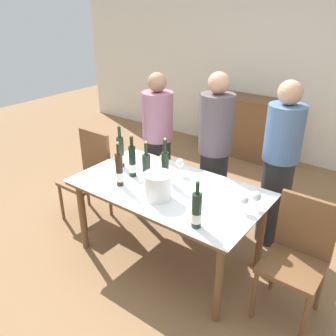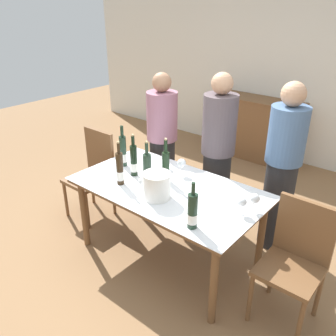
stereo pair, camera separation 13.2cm
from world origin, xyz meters
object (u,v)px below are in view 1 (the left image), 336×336
Objects in this scene: wine_bottle_1 at (197,211)px; chair_right_end at (298,251)px; wine_bottle_4 at (121,152)px; chair_left_end at (90,171)px; wine_glass_4 at (244,201)px; wine_glass_3 at (256,197)px; sideboard_cabinet at (245,127)px; wine_glass_1 at (143,182)px; person_guest_left at (215,153)px; wine_bottle_3 at (119,170)px; dining_table at (168,194)px; ice_bucket at (158,185)px; wine_glass_2 at (180,163)px; wine_bottle_2 at (132,162)px; person_host at (158,144)px; wine_bottle_5 at (146,169)px; wine_bottle_0 at (165,167)px; wine_glass_0 at (163,158)px; person_guest_right at (279,167)px.

wine_bottle_1 is 0.38× the size of chair_right_end.
wine_bottle_4 is 0.42× the size of chair_left_end.
wine_glass_3 is at bearing 61.29° from wine_glass_4.
sideboard_cabinet is 2.90m from wine_glass_1.
wine_glass_1 is 0.08× the size of person_guest_left.
wine_bottle_3 is 2.67× the size of wine_glass_3.
dining_table is 0.77m from wine_glass_3.
dining_table is 7.14× the size of ice_bucket.
wine_glass_4 reaches higher than dining_table.
person_guest_left is (0.08, 0.48, -0.05)m from wine_glass_2.
dining_table is 1.13m from chair_left_end.
wine_glass_2 is at bearing 102.32° from dining_table.
wine_bottle_2 is at bearing -176.90° from dining_table.
person_host is at bearing 111.24° from wine_bottle_2.
chair_left_end is (-0.77, 0.31, -0.35)m from wine_bottle_3.
wine_bottle_5 reaches higher than wine_bottle_1.
wine_bottle_0 reaches higher than wine_bottle_3.
wine_glass_1 is 0.13× the size of chair_left_end.
wine_bottle_4 reaches higher than wine_glass_3.
wine_bottle_5 reaches higher than wine_glass_0.
chair_left_end is at bearing 177.93° from wine_glass_4.
wine_bottle_2 is at bearing 98.28° from wine_bottle_3.
wine_glass_0 is 0.49m from wine_glass_1.
chair_left_end reaches higher than wine_glass_1.
wine_bottle_5 reaches higher than chair_right_end.
wine_bottle_5 is 0.81m from person_guest_left.
person_guest_left reaches higher than wine_bottle_3.
wine_bottle_4 is at bearing 174.36° from dining_table.
sideboard_cabinet is at bearing 116.83° from wine_glass_3.
wine_bottle_4 reaches higher than chair_right_end.
wine_bottle_1 reaches higher than chair_right_end.
ice_bucket is 1.19m from person_guest_right.
wine_glass_2 is (0.04, 0.18, -0.02)m from wine_bottle_0.
chair_right_end is at bearing 4.12° from wine_bottle_2.
wine_bottle_4 is (-0.51, -0.02, 0.01)m from wine_bottle_0.
wine_glass_3 is 0.49m from chair_right_end.
person_guest_right is (-0.03, 0.80, -0.04)m from wine_glass_4.
wine_glass_0 is 0.14× the size of chair_left_end.
wine_bottle_5 reaches higher than wine_glass_1.
wine_bottle_3 reaches higher than sideboard_cabinet.
chair_left_end reaches higher than wine_glass_4.
wine_bottle_3 is (0.18, -2.87, 0.43)m from sideboard_cabinet.
person_guest_right reaches higher than wine_bottle_5.
wine_bottle_4 is at bearing -132.55° from person_guest_left.
wine_bottle_2 is at bearing -160.56° from wine_bottle_0.
wine_glass_3 is at bearing 20.11° from wine_glass_1.
chair_right_end reaches higher than wine_glass_3.
wine_bottle_2 reaches higher than wine_glass_3.
wine_bottle_4 is 0.63m from chair_left_end.
wine_bottle_3 reaches higher than chair_right_end.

